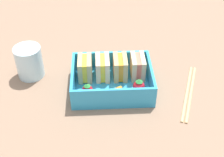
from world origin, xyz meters
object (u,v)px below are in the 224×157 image
Objects in this scene: sandwich_center_left at (103,68)px; strawberry_far_left at (87,90)px; drinking_glass at (29,62)px; sandwich_center at (120,67)px; strawberry_left at (139,86)px; sandwich_left at (85,68)px; sandwich_center_right at (138,67)px; chopstick_pair at (189,92)px; carrot_stick_far_left at (111,92)px.

sandwich_center_left is 7.04cm from strawberry_far_left.
strawberry_far_left is at bearing -33.68° from drinking_glass.
sandwich_center is 1.65× the size of strawberry_left.
sandwich_center_right is (11.98, 0.00, 0.00)cm from sandwich_left.
sandwich_left is at bearing 155.10° from strawberry_left.
sandwich_center_right is 25.12cm from drinking_glass.
chopstick_pair is at bearing 0.31° from strawberry_left.
sandwich_center is 16.37cm from chopstick_pair.
sandwich_center_right is at bearing 0.00° from sandwich_center.
strawberry_left is at bearing 5.50° from carrot_stick_far_left.
sandwich_center_right is at bearing 0.00° from sandwich_center_left.
sandwich_center is 1.19× the size of carrot_stick_far_left.
chopstick_pair is at bearing -25.79° from sandwich_center_right.
sandwich_center reaches higher than strawberry_left.
chopstick_pair is at bearing -15.69° from sandwich_center_left.
carrot_stick_far_left is 17.55cm from chopstick_pair.
sandwich_center_left reaches higher than strawberry_far_left.
sandwich_left is 6.16cm from strawberry_far_left.
sandwich_center is at bearing 124.26° from strawberry_left.
carrot_stick_far_left is 6.19cm from strawberry_left.
strawberry_far_left is 22.65cm from chopstick_pair.
sandwich_center reaches higher than chopstick_pair.
carrot_stick_far_left is 1.39× the size of strawberry_left.
sandwich_center_right reaches higher than strawberry_left.
strawberry_far_left is at bearing -178.35° from chopstick_pair.
chopstick_pair is (22.53, 0.65, -2.17)cm from strawberry_far_left.
sandwich_left is at bearing 180.00° from sandwich_center.
sandwich_left reaches higher than carrot_stick_far_left.
sandwich_left and sandwich_center have the same top height.
sandwich_left is 1.19× the size of carrot_stick_far_left.
sandwich_center_left is 3.99cm from sandwich_center.
sandwich_center_right is at bearing -6.84° from drinking_glass.
drinking_glass is (-36.04, 8.35, 3.45)cm from chopstick_pair.
drinking_glass is (-16.96, 2.99, 0.05)cm from sandwich_center_left.
sandwich_center is (7.99, 0.00, 0.00)cm from sandwich_left.
drinking_glass is (-12.96, 2.99, 0.05)cm from sandwich_left.
sandwich_center_right is 0.29× the size of chopstick_pair.
sandwich_left and sandwich_center_left have the same top height.
sandwich_left is at bearing 132.93° from carrot_stick_far_left.
drinking_glass is at bearing 154.12° from carrot_stick_far_left.
sandwich_center_left and sandwich_center_right have the same top height.
carrot_stick_far_left is at bearing -174.50° from strawberry_left.
carrot_stick_far_left is 0.25× the size of chopstick_pair.
sandwich_left is 1.78× the size of strawberry_far_left.
sandwich_center_right is 1.19× the size of carrot_stick_far_left.
chopstick_pair is at bearing 1.65° from strawberry_far_left.
drinking_glass is at bearing 171.87° from sandwich_center.
chopstick_pair is (15.09, -5.36, -3.40)cm from sandwich_center.
strawberry_far_left is 0.17× the size of chopstick_pair.
carrot_stick_far_left reaches higher than chopstick_pair.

